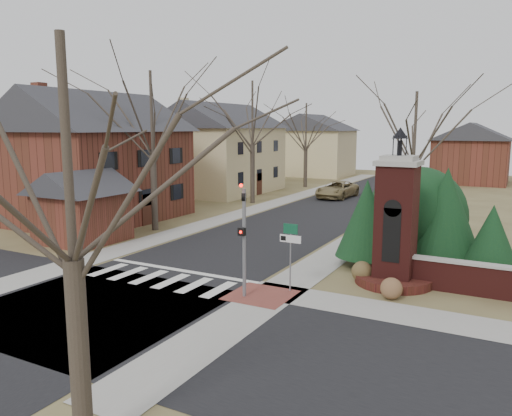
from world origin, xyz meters
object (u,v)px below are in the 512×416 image
Objects in this scene: traffic_signal_pole at (244,231)px; sign_post at (290,244)px; pickup_truck at (337,190)px; distant_car at (411,177)px; brick_gate_monument at (396,233)px.

traffic_signal_pole is 1.64× the size of sign_post.
pickup_truck is at bearing 105.19° from sign_post.
pickup_truck is at bearing 78.19° from distant_car.
sign_post is at bearing -71.39° from pickup_truck.
sign_post is 0.50× the size of pickup_truck.
pickup_truck is (-7.19, 26.50, -1.18)m from sign_post.
distant_car is (-3.46, 41.46, -1.15)m from sign_post.
distant_car is at bearing 100.13° from brick_gate_monument.
traffic_signal_pole reaches higher than sign_post.
distant_car is at bearing 94.77° from sign_post.
brick_gate_monument is (4.70, 4.42, -0.42)m from traffic_signal_pole.
traffic_signal_pole is at bearing -132.43° from sign_post.
traffic_signal_pole is 0.69× the size of brick_gate_monument.
traffic_signal_pole is 0.92× the size of distant_car.
brick_gate_monument reaches higher than pickup_truck.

